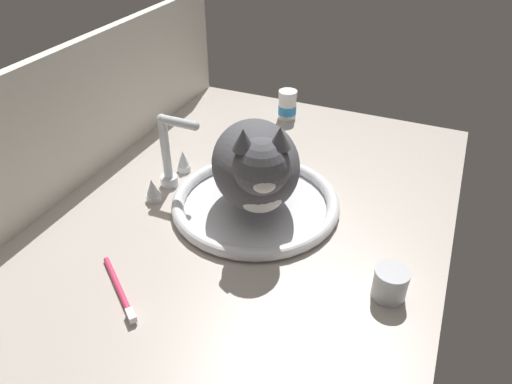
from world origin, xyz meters
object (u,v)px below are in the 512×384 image
at_px(sink_basin, 256,203).
at_px(metal_jar, 390,284).
at_px(cat, 257,165).
at_px(faucet, 170,159).
at_px(toothbrush, 120,290).
at_px(pill_bottle, 287,106).

distance_m(sink_basin, metal_jar, 0.34).
bearing_deg(cat, faucet, 85.83).
bearing_deg(metal_jar, sink_basin, 65.08).
bearing_deg(cat, metal_jar, -113.05).
relative_size(sink_basin, faucet, 2.01).
height_order(sink_basin, toothbrush, sink_basin).
bearing_deg(pill_bottle, cat, -167.76).
height_order(pill_bottle, toothbrush, pill_bottle).
height_order(metal_jar, toothbrush, metal_jar).
bearing_deg(pill_bottle, faucet, 164.41).
bearing_deg(sink_basin, metal_jar, -114.92).
relative_size(sink_basin, cat, 1.03).
xyz_separation_m(pill_bottle, metal_jar, (-0.58, -0.40, -0.01)).
bearing_deg(cat, toothbrush, 157.31).
xyz_separation_m(sink_basin, metal_jar, (-0.14, -0.31, 0.02)).
xyz_separation_m(faucet, pill_bottle, (0.43, -0.12, -0.03)).
bearing_deg(sink_basin, pill_bottle, 11.55).
distance_m(sink_basin, toothbrush, 0.34).
bearing_deg(pill_bottle, toothbrush, 177.68).
distance_m(cat, toothbrush, 0.35).
bearing_deg(metal_jar, toothbrush, 112.48).
xyz_separation_m(sink_basin, cat, (-0.02, -0.01, 0.11)).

